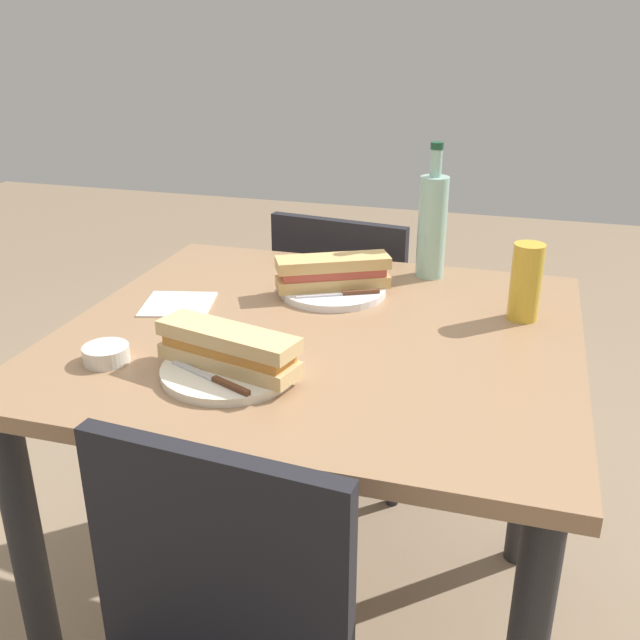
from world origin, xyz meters
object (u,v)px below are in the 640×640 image
(beer_glass, at_px, (526,282))
(olive_bowl, at_px, (106,354))
(plate_near, at_px, (229,370))
(knife_far, at_px, (343,293))
(baguette_sandwich_near, at_px, (228,348))
(plate_far, at_px, (333,290))
(baguette_sandwich_far, at_px, (333,272))
(knife_near, at_px, (214,379))
(dining_table, at_px, (320,388))
(chair_near, at_px, (350,333))
(water_bottle, at_px, (432,224))

(beer_glass, relative_size, olive_bowl, 1.92)
(plate_near, xyz_separation_m, knife_far, (-0.10, -0.38, 0.01))
(baguette_sandwich_near, bearing_deg, plate_near, -104.04)
(knife_far, bearing_deg, olive_bowl, 50.70)
(plate_near, bearing_deg, plate_far, -98.85)
(baguette_sandwich_far, distance_m, knife_far, 0.06)
(knife_near, height_order, knife_far, same)
(beer_glass, distance_m, olive_bowl, 0.80)
(dining_table, height_order, knife_near, knife_near)
(baguette_sandwich_near, xyz_separation_m, beer_glass, (-0.47, -0.39, 0.03))
(chair_near, height_order, water_bottle, water_bottle)
(dining_table, relative_size, chair_near, 1.16)
(plate_far, xyz_separation_m, baguette_sandwich_far, (0.00, 0.00, 0.04))
(knife_far, height_order, olive_bowl, olive_bowl)
(plate_near, distance_m, knife_near, 0.06)
(water_bottle, bearing_deg, plate_far, 43.20)
(baguette_sandwich_far, xyz_separation_m, knife_far, (-0.03, 0.04, -0.03))
(knife_near, xyz_separation_m, plate_far, (-0.07, -0.48, -0.01))
(dining_table, distance_m, plate_far, 0.24)
(beer_glass, bearing_deg, olive_bowl, 30.50)
(chair_near, relative_size, knife_near, 4.99)
(dining_table, height_order, baguette_sandwich_far, baguette_sandwich_far)
(beer_glass, bearing_deg, knife_far, 1.77)
(dining_table, relative_size, knife_near, 5.79)
(water_bottle, distance_m, beer_glass, 0.30)
(chair_near, bearing_deg, water_bottle, 132.64)
(chair_near, distance_m, olive_bowl, 0.96)
(olive_bowl, bearing_deg, baguette_sandwich_near, -175.78)
(dining_table, bearing_deg, knife_far, -91.86)
(water_bottle, bearing_deg, olive_bowl, 52.13)
(knife_far, bearing_deg, chair_near, -78.29)
(baguette_sandwich_near, xyz_separation_m, plate_far, (-0.07, -0.42, -0.04))
(baguette_sandwich_near, bearing_deg, baguette_sandwich_far, -98.85)
(baguette_sandwich_far, relative_size, beer_glass, 1.61)
(knife_far, height_order, beer_glass, beer_glass)
(water_bottle, height_order, olive_bowl, water_bottle)
(dining_table, height_order, knife_far, knife_far)
(knife_far, relative_size, water_bottle, 0.54)
(olive_bowl, bearing_deg, water_bottle, -127.87)
(knife_near, relative_size, olive_bowl, 2.10)
(plate_near, height_order, knife_near, knife_near)
(plate_far, relative_size, water_bottle, 0.76)
(plate_far, xyz_separation_m, water_bottle, (-0.19, -0.17, 0.12))
(plate_far, bearing_deg, olive_bowl, 56.44)
(plate_near, bearing_deg, chair_near, -89.85)
(knife_far, bearing_deg, knife_near, 76.81)
(baguette_sandwich_far, bearing_deg, plate_near, 81.15)
(olive_bowl, bearing_deg, plate_near, -175.78)
(baguette_sandwich_far, relative_size, olive_bowl, 3.09)
(plate_far, relative_size, baguette_sandwich_far, 0.93)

